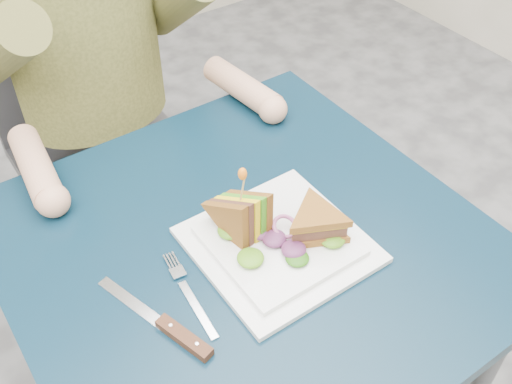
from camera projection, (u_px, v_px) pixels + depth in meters
table at (247, 272)px, 1.04m from camera, size 0.75×0.75×0.73m
chair at (89, 117)px, 1.55m from camera, size 0.42×0.40×0.93m
plate at (279, 243)px, 0.97m from camera, size 0.26×0.26×0.02m
sandwich_flat at (316, 223)px, 0.95m from camera, size 0.16×0.16×0.05m
sandwich_upright at (243, 217)px, 0.95m from camera, size 0.08×0.13×0.13m
fork at (190, 296)px, 0.90m from camera, size 0.04×0.18×0.01m
knife at (174, 331)px, 0.85m from camera, size 0.08×0.22×0.02m
toothpick at (243, 188)px, 0.91m from camera, size 0.01×0.01×0.06m
toothpick_frill at (242, 174)px, 0.89m from camera, size 0.01×0.01×0.02m
lettuce_spill at (278, 229)px, 0.96m from camera, size 0.15×0.13×0.02m
onion_ring at (285, 226)px, 0.96m from camera, size 0.04×0.04×0.02m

